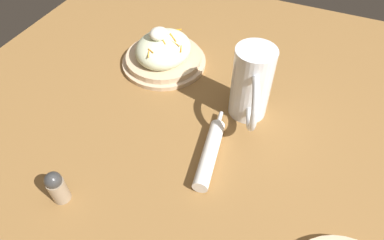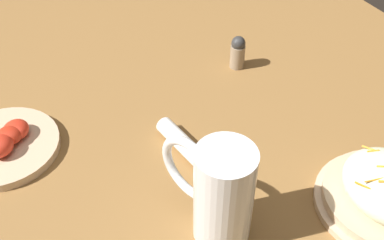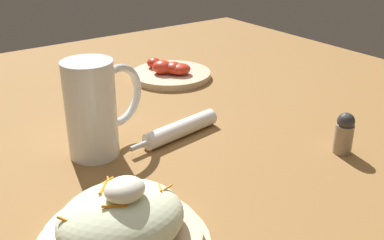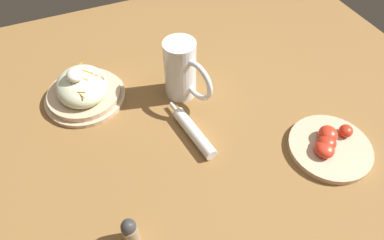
# 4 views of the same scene
# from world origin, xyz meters

# --- Properties ---
(ground_plane) EXTENTS (1.43, 1.43, 0.00)m
(ground_plane) POSITION_xyz_m (0.00, 0.00, 0.00)
(ground_plane) COLOR olive
(salad_plate) EXTENTS (0.22, 0.22, 0.10)m
(salad_plate) POSITION_xyz_m (0.26, 0.26, 0.03)
(salad_plate) COLOR #D1B28E
(salad_plate) RESTS_ON ground_plane
(beer_mug) EXTENTS (0.16, 0.09, 0.17)m
(beer_mug) POSITION_xyz_m (0.18, 0.01, 0.07)
(beer_mug) COLOR white
(beer_mug) RESTS_ON ground_plane
(napkin_roll) EXTENTS (0.20, 0.05, 0.03)m
(napkin_roll) POSITION_xyz_m (0.03, 0.04, 0.02)
(napkin_roll) COLOR white
(napkin_roll) RESTS_ON ground_plane
(tomato_plate) EXTENTS (0.20, 0.20, 0.05)m
(tomato_plate) POSITION_xyz_m (-0.14, -0.24, 0.01)
(tomato_plate) COLOR #D1B28E
(tomato_plate) RESTS_ON ground_plane
(salt_shaker) EXTENTS (0.03, 0.03, 0.07)m
(salt_shaker) POSITION_xyz_m (-0.17, 0.26, 0.04)
(salt_shaker) COLOR gray
(salt_shaker) RESTS_ON ground_plane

